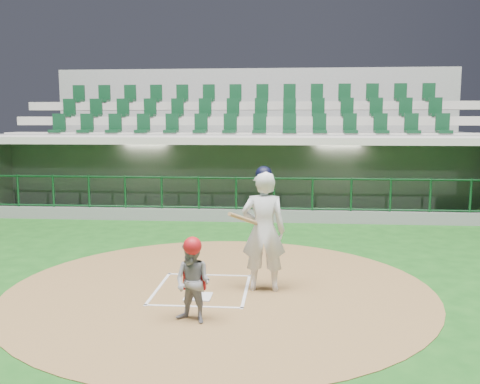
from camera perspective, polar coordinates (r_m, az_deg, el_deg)
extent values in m
plane|color=#144714|center=(9.50, -3.79, -9.85)|extent=(120.00, 120.00, 0.00)
cylinder|color=brown|center=(9.27, -2.12, -10.25)|extent=(7.20, 7.20, 0.01)
cube|color=silver|center=(8.84, -4.49, -11.06)|extent=(0.43, 0.43, 0.02)
cube|color=white|center=(9.36, -8.69, -10.09)|extent=(0.05, 1.80, 0.01)
cube|color=silver|center=(9.13, 0.65, -10.45)|extent=(0.05, 1.80, 0.01)
cube|color=white|center=(10.02, -3.31, -8.82)|extent=(1.55, 0.05, 0.01)
cube|color=white|center=(8.42, -5.00, -12.06)|extent=(1.55, 0.05, 0.01)
cube|color=slate|center=(16.86, 0.08, -4.03)|extent=(15.00, 3.00, 0.10)
cube|color=slate|center=(18.22, 0.50, 1.30)|extent=(15.00, 0.20, 2.70)
cube|color=#B9B6A4|center=(18.08, 0.48, 2.04)|extent=(13.50, 0.04, 0.90)
cube|color=slate|center=(18.81, -23.33, 0.87)|extent=(0.20, 3.00, 2.70)
cube|color=#AFA89E|center=(16.28, 0.01, 5.66)|extent=(15.40, 3.50, 0.20)
cube|color=slate|center=(15.21, -0.41, -2.62)|extent=(15.00, 0.15, 0.40)
cube|color=black|center=(15.02, -0.42, 3.31)|extent=(15.00, 0.01, 0.95)
cube|color=brown|center=(17.84, 0.36, -2.49)|extent=(12.75, 0.40, 0.45)
cube|color=white|center=(17.05, -10.06, 5.20)|extent=(1.30, 0.35, 0.04)
cube|color=white|center=(16.55, 10.53, 5.12)|extent=(1.30, 0.35, 0.04)
imported|color=#9D1D10|center=(18.48, -15.67, -0.17)|extent=(1.28, 0.82, 1.89)
imported|color=#9C1011|center=(17.42, -3.51, -0.65)|extent=(1.07, 0.66, 1.71)
imported|color=#A21911|center=(17.46, 4.87, -0.52)|extent=(0.97, 0.74, 1.78)
imported|color=#AA1213|center=(17.49, 12.98, -0.81)|extent=(1.60, 0.57, 1.70)
cube|color=slate|center=(19.83, 0.87, 2.68)|extent=(17.00, 6.50, 2.50)
cube|color=#B0AB9F|center=(18.27, 0.55, 5.87)|extent=(16.60, 0.95, 0.30)
cube|color=#9F9B8F|center=(19.21, 0.77, 7.60)|extent=(16.60, 0.95, 0.30)
cube|color=gray|center=(20.16, 0.97, 9.16)|extent=(16.60, 0.95, 0.30)
cube|color=gray|center=(23.10, 1.47, 6.79)|extent=(17.00, 0.25, 5.05)
imported|color=silver|center=(8.94, 2.52, -4.19)|extent=(0.74, 0.49, 2.02)
sphere|color=black|center=(8.80, 2.56, 1.88)|extent=(0.28, 0.28, 0.28)
cylinder|color=#A07749|center=(8.66, 0.81, -3.02)|extent=(0.58, 0.79, 0.39)
imported|color=gray|center=(7.65, -5.05, -9.59)|extent=(0.68, 0.62, 1.15)
sphere|color=#B11318|center=(7.52, -5.10, -5.75)|extent=(0.26, 0.26, 0.26)
cube|color=#A01114|center=(7.79, -4.86, -9.04)|extent=(0.32, 0.10, 0.35)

